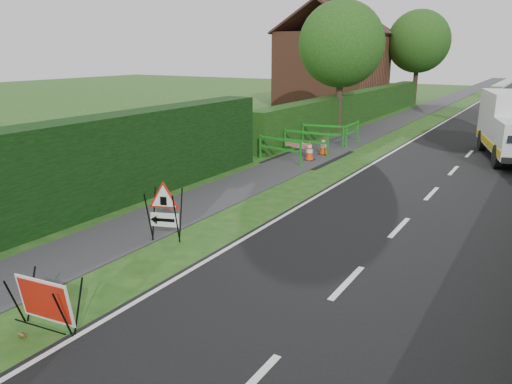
% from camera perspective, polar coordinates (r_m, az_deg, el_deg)
% --- Properties ---
extents(ground, '(120.00, 120.00, 0.00)m').
position_cam_1_polar(ground, '(9.90, -5.61, -9.26)').
color(ground, '#1B4915').
rests_on(ground, ground).
extents(footpath, '(2.00, 90.00, 0.02)m').
position_cam_1_polar(footpath, '(43.18, 19.95, 9.42)').
color(footpath, '#2D2D30').
rests_on(footpath, ground).
extents(hedge_west_near, '(1.10, 18.00, 2.50)m').
position_cam_1_polar(hedge_west_near, '(13.31, -23.23, -3.81)').
color(hedge_west_near, black).
rests_on(hedge_west_near, ground).
extents(hedge_west_far, '(1.00, 24.00, 1.80)m').
position_cam_1_polar(hedge_west_far, '(31.23, 11.39, 7.89)').
color(hedge_west_far, '#14380F').
rests_on(hedge_west_far, ground).
extents(house_west, '(7.50, 7.40, 7.88)m').
position_cam_1_polar(house_west, '(40.24, 8.77, 13.89)').
color(house_west, brown).
rests_on(house_west, ground).
extents(tree_nw, '(4.40, 4.40, 6.70)m').
position_cam_1_polar(tree_nw, '(27.07, 9.73, 16.31)').
color(tree_nw, '#2D2116').
rests_on(tree_nw, ground).
extents(tree_fw, '(4.80, 4.80, 7.24)m').
position_cam_1_polar(tree_fw, '(42.35, 18.10, 16.03)').
color(tree_fw, '#2D2116').
rests_on(tree_fw, ground).
extents(red_rect_sign, '(1.08, 0.73, 0.87)m').
position_cam_1_polar(red_rect_sign, '(8.44, -22.99, -11.45)').
color(red_rect_sign, black).
rests_on(red_rect_sign, ground).
extents(triangle_sign, '(1.04, 1.04, 1.19)m').
position_cam_1_polar(triangle_sign, '(11.29, -10.64, -1.72)').
color(triangle_sign, black).
rests_on(triangle_sign, ground).
extents(traffic_cone_3, '(0.38, 0.38, 0.79)m').
position_cam_1_polar(traffic_cone_3, '(19.75, 6.14, 4.72)').
color(traffic_cone_3, black).
rests_on(traffic_cone_3, ground).
extents(traffic_cone_4, '(0.38, 0.38, 0.79)m').
position_cam_1_polar(traffic_cone_4, '(20.93, 7.71, 5.31)').
color(traffic_cone_4, black).
rests_on(traffic_cone_4, ground).
extents(ped_barrier_0, '(2.09, 0.75, 1.00)m').
position_cam_1_polar(ped_barrier_0, '(19.14, 2.73, 5.16)').
color(ped_barrier_0, '#18851A').
rests_on(ped_barrier_0, ground).
extents(ped_barrier_1, '(2.07, 0.42, 1.00)m').
position_cam_1_polar(ped_barrier_1, '(20.87, 5.72, 6.00)').
color(ped_barrier_1, '#18851A').
rests_on(ped_barrier_1, ground).
extents(ped_barrier_2, '(2.09, 0.73, 1.00)m').
position_cam_1_polar(ped_barrier_2, '(22.80, 7.85, 6.77)').
color(ped_barrier_2, '#18851A').
rests_on(ped_barrier_2, ground).
extents(ped_barrier_3, '(0.40, 2.07, 1.00)m').
position_cam_1_polar(ped_barrier_3, '(23.38, 10.81, 6.87)').
color(ped_barrier_3, '#18851A').
rests_on(ped_barrier_3, ground).
extents(redwhite_plank, '(1.44, 0.51, 0.25)m').
position_cam_1_polar(redwhite_plank, '(20.70, 4.78, 4.17)').
color(redwhite_plank, red).
rests_on(redwhite_plank, ground).
extents(litter_can, '(0.12, 0.07, 0.07)m').
position_cam_1_polar(litter_can, '(8.63, -25.15, -14.84)').
color(litter_can, '#BF7F4C').
rests_on(litter_can, ground).
extents(hatchback_car, '(1.57, 3.83, 1.30)m').
position_cam_1_polar(hatchback_car, '(34.96, 25.93, 8.53)').
color(hatchback_car, white).
rests_on(hatchback_car, ground).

